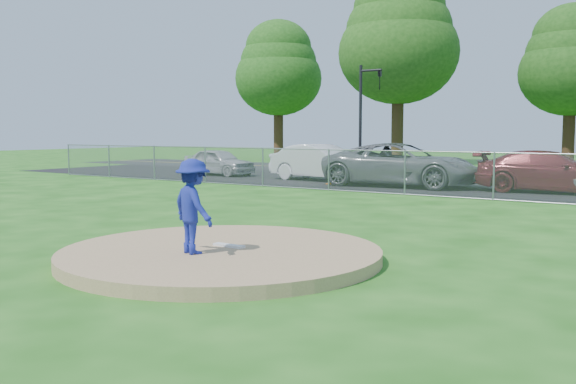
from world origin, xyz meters
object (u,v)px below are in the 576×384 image
tree_center (572,60)px  traffic_signal_left (365,108)px  traffic_cone (332,176)px  parked_car_gray (401,165)px  parked_car_darkred (550,172)px  pitcher (193,206)px  tree_far_left (278,68)px  parked_car_white (322,162)px  parked_car_silver (219,162)px  tree_left (399,38)px

tree_center → traffic_signal_left: bearing=-122.9°
traffic_cone → parked_car_gray: bearing=14.3°
parked_car_gray → traffic_cone: bearing=99.7°
traffic_signal_left → parked_car_darkred: 12.68m
pitcher → traffic_cone: size_ratio=2.28×
tree_far_left → traffic_signal_left: size_ratio=1.92×
traffic_cone → parked_car_white: parked_car_white is taller
traffic_signal_left → parked_car_white: size_ratio=1.16×
tree_center → parked_car_darkred: size_ratio=1.94×
parked_car_silver → parked_car_white: parked_car_white is taller
tree_left → pitcher: size_ratio=8.18×
tree_left → traffic_cone: size_ratio=18.62×
tree_far_left → tree_left: bearing=-10.3°
tree_far_left → traffic_cone: bearing=-49.8°
tree_far_left → traffic_signal_left: (13.24, -11.00, -3.70)m
tree_far_left → tree_left: (11.00, -2.00, 1.18)m
tree_center → parked_car_white: (-6.64, -18.14, -5.67)m
tree_center → traffic_cone: bearing=-105.2°
pitcher → parked_car_white: (-7.55, 16.44, -0.16)m
parked_car_white → tree_far_left: bearing=46.4°
traffic_cone → parked_car_gray: 2.89m
parked_car_gray → parked_car_darkred: parked_car_gray is taller
parked_car_white → parked_car_gray: bearing=-93.5°
traffic_cone → pitcher: bearing=-67.5°
tree_far_left → parked_car_white: bearing=-50.0°
tree_left → parked_car_darkred: size_ratio=2.47×
parked_car_white → parked_car_gray: size_ratio=0.79×
tree_center → parked_car_darkred: 19.44m
tree_far_left → parked_car_darkred: size_ratio=2.11×
traffic_cone → parked_car_darkred: size_ratio=0.13×
tree_far_left → parked_car_gray: tree_far_left is taller
parked_car_white → tree_center: bearing=-13.6°
traffic_signal_left → parked_car_silver: bearing=-128.4°
parked_car_silver → tree_far_left: bearing=29.6°
tree_center → traffic_cone: tree_center is taller
parked_car_silver → parked_car_darkred: 15.48m
tree_left → parked_car_darkred: (12.89, -15.35, -7.49)m
pitcher → parked_car_darkred: (1.98, 16.23, -0.22)m
traffic_signal_left → parked_car_white: (1.12, -6.14, -2.56)m
traffic_signal_left → parked_car_darkred: (10.65, -6.35, -2.62)m
traffic_cone → tree_left: bearing=105.8°
tree_left → pitcher: bearing=-70.9°
tree_center → traffic_signal_left: (-7.76, -12.00, -3.11)m
tree_far_left → parked_car_silver: tree_far_left is taller
pitcher → traffic_cone: pitcher is taller
tree_left → traffic_cone: tree_left is taller
parked_car_gray → tree_center: bearing=-12.3°
tree_left → traffic_cone: bearing=-74.2°
pitcher → parked_car_gray: pitcher is taller
parked_car_gray → parked_car_darkred: bearing=-89.3°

